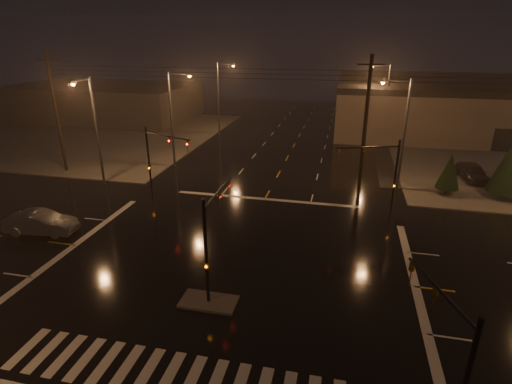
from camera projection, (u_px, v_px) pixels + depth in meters
ground at (230, 264)px, 24.94m from camera, size 140.00×140.00×0.00m
sidewalk_nw at (90, 134)px, 58.36m from camera, size 36.00×36.00×0.12m
median_island at (209, 302)px, 21.27m from camera, size 3.00×1.60×0.15m
crosswalk at (170, 375)px, 16.76m from camera, size 15.00×2.60×0.01m
stop_bar_far at (265, 199)px, 34.93m from camera, size 16.00×0.50×0.01m
commercial_block at (104, 101)px, 69.30m from camera, size 30.00×18.00×5.60m
signal_mast_median at (211, 232)px, 20.79m from camera, size 0.25×4.59×6.00m
signal_mast_ne at (383, 168)px, 30.82m from camera, size 4.84×1.86×6.00m
signal_mast_nw at (157, 153)px, 34.73m from camera, size 4.84×1.86×6.00m
signal_mast_se at (451, 360)px, 12.63m from camera, size 1.55×3.87×6.00m
streetlight_1 at (174, 114)px, 41.49m from camera, size 2.77×0.32×10.00m
streetlight_2 at (220, 94)px, 56.04m from camera, size 2.77×0.32×10.00m
streetlight_3 at (401, 128)px, 35.07m from camera, size 2.77×0.32×10.00m
streetlight_4 at (385, 97)px, 53.25m from camera, size 2.77×0.32×10.00m
streetlight_5 at (94, 125)px, 36.29m from camera, size 0.32×2.77×10.00m
utility_pole_0 at (57, 113)px, 39.96m from camera, size 2.20×0.32×12.00m
utility_pole_1 at (365, 127)px, 33.79m from camera, size 2.20×0.32×12.00m
conifer_0 at (450, 171)px, 34.99m from camera, size 2.02×2.02×3.85m
conifer_1 at (510, 165)px, 33.87m from camera, size 3.03×3.03×5.44m
car_parked at (473, 172)px, 39.17m from camera, size 2.53×5.15×1.69m
car_crossing at (41, 223)px, 28.60m from camera, size 5.18×2.37×1.65m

